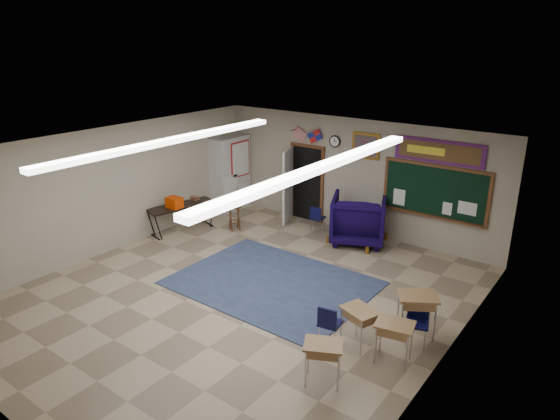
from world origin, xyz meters
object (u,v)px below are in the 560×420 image
Objects in this scene: student_desk_front_left at (359,326)px; student_desk_front_right at (416,313)px; folding_table at (182,217)px; wingback_armchair at (358,219)px; wooden_stool at (235,217)px.

student_desk_front_right reaches higher than student_desk_front_left.
folding_table reaches higher than student_desk_front_left.
wingback_armchair reaches higher than folding_table.
student_desk_front_right is at bearing 107.55° from wingback_armchair.
student_desk_front_left is at bearing -158.53° from student_desk_front_right.
wooden_stool is at bearing 171.66° from student_desk_front_left.
wingback_armchair is at bearing 99.83° from student_desk_front_right.
folding_table is (-6.92, 0.96, -0.04)m from student_desk_front_right.
student_desk_front_left is 1.03× the size of wooden_stool.
student_desk_front_left reaches higher than wooden_stool.
student_desk_front_left is 1.08m from student_desk_front_right.
student_desk_front_right is 1.20× the size of wooden_stool.
folding_table is (-4.09, -2.17, -0.21)m from wingback_armchair.
folding_table is at bearing -176.89° from student_desk_front_left.
wingback_armchair is 1.62× the size of student_desk_front_right.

